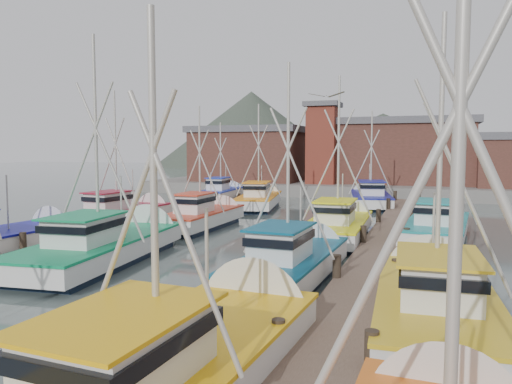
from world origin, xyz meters
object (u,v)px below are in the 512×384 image
(boat_1, at_px, (180,364))
(boat_4, at_px, (109,245))
(lookout_tower, at_px, (323,142))
(boat_8, at_px, (205,217))
(boat_12, at_px, (260,200))

(boat_1, relative_size, boat_4, 0.97)
(lookout_tower, relative_size, boat_1, 0.82)
(boat_1, height_order, boat_4, boat_4)
(boat_8, height_order, boat_12, boat_12)
(boat_12, bearing_deg, boat_1, -84.42)
(boat_8, bearing_deg, lookout_tower, 84.93)
(boat_4, distance_m, boat_8, 9.78)
(boat_4, xyz_separation_m, boat_12, (-0.18, 20.68, -0.00))
(lookout_tower, xyz_separation_m, boat_4, (-2.20, -33.99, -4.86))
(boat_4, relative_size, boat_12, 1.14)
(boat_1, bearing_deg, boat_4, 134.96)
(boat_8, bearing_deg, boat_4, -89.65)
(boat_12, bearing_deg, lookout_tower, 69.13)
(boat_4, bearing_deg, boat_12, 84.57)
(boat_1, xyz_separation_m, boat_4, (-8.69, 9.69, 0.01))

